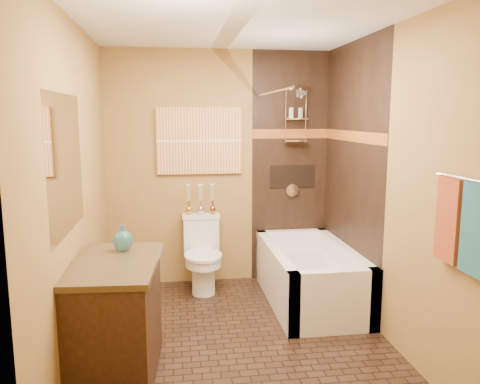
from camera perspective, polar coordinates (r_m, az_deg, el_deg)
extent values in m
plane|color=black|center=(3.96, -0.03, -17.87)|extent=(3.00, 3.00, 0.00)
cube|color=olive|center=(3.61, -19.26, -0.16)|extent=(0.02, 3.00, 2.50)
cube|color=olive|center=(3.93, 17.57, 0.65)|extent=(0.02, 3.00, 2.50)
cube|color=olive|center=(5.05, -2.47, 2.88)|extent=(2.40, 0.02, 2.50)
cube|color=olive|center=(2.13, 5.78, -5.90)|extent=(2.40, 0.02, 2.50)
plane|color=silver|center=(3.60, -0.03, 20.34)|extent=(3.00, 3.00, 0.00)
cube|color=black|center=(5.17, 6.13, 2.99)|extent=(0.85, 0.01, 2.50)
cube|color=black|center=(4.60, 13.40, 2.03)|extent=(0.01, 1.50, 2.50)
cube|color=maroon|center=(5.14, 6.22, 7.08)|extent=(0.85, 0.01, 0.10)
cube|color=maroon|center=(4.57, 13.45, 6.63)|extent=(0.01, 1.50, 0.10)
cube|color=black|center=(5.19, 6.39, 1.89)|extent=(0.50, 0.01, 0.25)
cylinder|color=silver|center=(5.03, 6.97, 12.27)|extent=(0.02, 0.26, 0.02)
cylinder|color=silver|center=(4.88, 7.43, 11.77)|extent=(0.11, 0.11, 0.09)
cylinder|color=silver|center=(5.19, 6.41, 0.22)|extent=(0.14, 0.02, 0.14)
cylinder|color=silver|center=(4.35, 3.86, 12.02)|extent=(0.03, 1.55, 0.03)
cylinder|color=silver|center=(2.97, 25.65, 1.46)|extent=(0.02, 0.55, 0.02)
cube|color=#1F5669|center=(2.92, 26.86, -4.15)|extent=(0.05, 0.22, 0.52)
cube|color=#9C351C|center=(3.13, 24.15, -3.12)|extent=(0.05, 0.22, 0.52)
cube|color=#CE6330|center=(4.98, -4.97, 6.23)|extent=(0.90, 0.04, 0.70)
cube|color=white|center=(3.23, -20.47, 3.21)|extent=(0.01, 1.00, 0.90)
cube|color=white|center=(4.07, 11.37, -13.03)|extent=(0.80, 0.10, 0.55)
cube|color=white|center=(5.34, 6.31, -7.52)|extent=(0.80, 0.10, 0.55)
cube|color=white|center=(4.61, 4.24, -10.20)|extent=(0.10, 1.50, 0.55)
cube|color=white|center=(4.81, 12.54, -9.59)|extent=(0.10, 1.50, 0.55)
cube|color=white|center=(4.73, 8.45, -11.06)|extent=(0.64, 1.34, 0.35)
cube|color=white|center=(5.05, -4.76, -5.23)|extent=(0.37, 0.17, 0.37)
cube|color=white|center=(5.00, -4.79, -2.94)|extent=(0.39, 0.19, 0.04)
cylinder|color=white|center=(4.88, -4.48, -10.22)|extent=(0.24, 0.24, 0.37)
cylinder|color=white|center=(4.82, -4.51, -8.35)|extent=(0.36, 0.36, 0.10)
cylinder|color=white|center=(4.81, -4.51, -7.73)|extent=(0.38, 0.38, 0.03)
cube|color=black|center=(3.46, -15.01, -15.08)|extent=(0.61, 0.93, 0.79)
cube|color=black|center=(3.32, -15.13, -8.48)|extent=(0.64, 0.98, 0.04)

